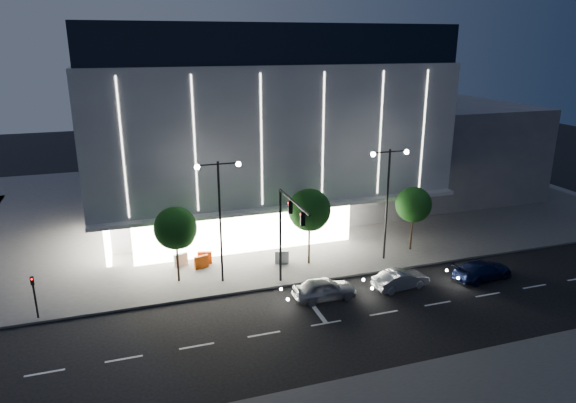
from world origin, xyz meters
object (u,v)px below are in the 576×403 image
(barrier_b, at_px, (181,260))
(barrier_c, at_px, (201,262))
(ped_signal_far, at_px, (34,293))
(street_lamp_east, at_px, (388,188))
(car_lead, at_px, (324,289))
(car_third, at_px, (483,270))
(tree_mid, at_px, (310,212))
(barrier_a, at_px, (205,258))
(tree_left, at_px, (176,230))
(traffic_mast, at_px, (287,223))
(street_lamp_west, at_px, (220,204))
(tree_right, at_px, (413,206))
(car_second, at_px, (401,279))
(barrier_d, at_px, (282,257))

(barrier_b, distance_m, barrier_c, 1.72)
(barrier_c, bearing_deg, ped_signal_far, -175.73)
(street_lamp_east, height_order, car_lead, street_lamp_east)
(barrier_b, bearing_deg, car_third, -42.22)
(tree_mid, height_order, barrier_b, tree_mid)
(ped_signal_far, distance_m, barrier_a, 12.37)
(street_lamp_east, distance_m, tree_left, 16.12)
(traffic_mast, height_order, street_lamp_east, street_lamp_east)
(street_lamp_west, distance_m, barrier_a, 6.35)
(tree_right, xyz_separation_m, barrier_b, (-18.56, 2.61, -3.23))
(car_third, xyz_separation_m, barrier_b, (-20.79, 8.87, -0.03))
(tree_right, height_order, barrier_c, tree_right)
(street_lamp_east, relative_size, tree_right, 1.63)
(barrier_b, bearing_deg, street_lamp_east, -32.25)
(tree_left, bearing_deg, barrier_b, 80.45)
(tree_left, relative_size, tree_right, 1.04)
(traffic_mast, xyz_separation_m, street_lamp_east, (9.00, 2.66, 0.93))
(traffic_mast, bearing_deg, car_third, -10.27)
(car_third, bearing_deg, street_lamp_west, 67.19)
(tree_left, relative_size, barrier_b, 5.20)
(street_lamp_east, bearing_deg, car_third, -44.96)
(street_lamp_east, relative_size, ped_signal_far, 3.00)
(tree_right, distance_m, car_second, 7.85)
(ped_signal_far, bearing_deg, barrier_b, 28.46)
(traffic_mast, height_order, street_lamp_west, street_lamp_west)
(car_third, height_order, barrier_b, car_third)
(barrier_b, xyz_separation_m, barrier_d, (7.53, -1.97, 0.00))
(car_second, height_order, barrier_c, car_second)
(car_third, bearing_deg, traffic_mast, 72.95)
(tree_right, relative_size, car_third, 1.18)
(barrier_a, bearing_deg, barrier_b, -171.97)
(street_lamp_east, relative_size, tree_left, 1.57)
(barrier_d, bearing_deg, ped_signal_far, -157.35)
(ped_signal_far, height_order, car_lead, ped_signal_far)
(traffic_mast, bearing_deg, barrier_c, 133.73)
(barrier_a, xyz_separation_m, barrier_c, (-0.39, -0.75, 0.00))
(car_second, distance_m, barrier_d, 9.32)
(tree_mid, bearing_deg, street_lamp_west, -171.74)
(tree_left, distance_m, tree_right, 19.00)
(car_lead, height_order, car_second, car_lead)
(barrier_d, bearing_deg, car_lead, -67.96)
(ped_signal_far, relative_size, car_third, 0.64)
(traffic_mast, xyz_separation_m, car_third, (14.25, -2.58, -4.35))
(tree_right, bearing_deg, tree_left, 180.00)
(tree_left, distance_m, car_second, 16.18)
(car_lead, xyz_separation_m, barrier_b, (-8.61, 8.13, -0.09))
(tree_left, bearing_deg, tree_right, -0.00)
(tree_mid, height_order, barrier_a, tree_mid)
(tree_mid, bearing_deg, barrier_d, 162.48)
(tree_mid, relative_size, tree_right, 1.12)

